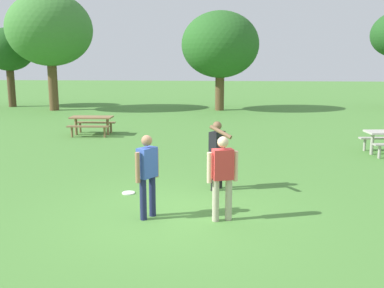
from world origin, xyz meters
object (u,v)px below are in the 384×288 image
at_px(frisbee, 128,193).
at_px(tree_far_right, 220,45).
at_px(person_bystander, 223,173).
at_px(picnic_table_far, 92,122).
at_px(person_thrower, 147,171).
at_px(tree_broad_center, 50,30).
at_px(person_catcher, 217,150).
at_px(tree_tall_left, 8,50).

distance_m(frisbee, tree_far_right, 18.07).
bearing_deg(frisbee, tree_far_right, 84.75).
height_order(person_bystander, picnic_table_far, person_bystander).
bearing_deg(person_thrower, tree_broad_center, 117.53).
bearing_deg(picnic_table_far, tree_broad_center, 121.02).
xyz_separation_m(person_catcher, tree_tall_left, (-14.40, 17.93, 2.78)).
height_order(person_catcher, tree_broad_center, tree_broad_center).
height_order(tree_broad_center, tree_far_right, tree_broad_center).
xyz_separation_m(frisbee, picnic_table_far, (-3.40, 7.81, 0.55)).
distance_m(frisbee, picnic_table_far, 8.53).
distance_m(person_thrower, tree_broad_center, 20.79).
bearing_deg(tree_tall_left, person_bystander, -53.89).
height_order(person_bystander, frisbee, person_bystander).
bearing_deg(tree_tall_left, picnic_table_far, -49.84).
bearing_deg(person_catcher, tree_tall_left, 128.77).
relative_size(picnic_table_far, tree_tall_left, 0.34).
bearing_deg(tree_tall_left, person_catcher, -51.23).
xyz_separation_m(person_thrower, tree_far_right, (0.86, 19.07, 3.05)).
xyz_separation_m(person_thrower, tree_tall_left, (-13.12, 19.94, 2.79)).
bearing_deg(picnic_table_far, person_bystander, -59.06).
xyz_separation_m(picnic_table_far, tree_far_right, (5.01, 9.75, 3.43)).
distance_m(person_thrower, person_bystander, 1.44).
relative_size(tree_tall_left, tree_broad_center, 0.73).
height_order(frisbee, tree_far_right, tree_far_right).
relative_size(person_bystander, frisbee, 5.54).
height_order(person_catcher, tree_far_right, tree_far_right).
bearing_deg(person_catcher, picnic_table_far, 126.65).
height_order(person_thrower, tree_tall_left, tree_tall_left).
relative_size(person_thrower, tree_broad_center, 0.23).
relative_size(picnic_table_far, tree_far_right, 0.30).
distance_m(person_thrower, picnic_table_far, 10.21).
bearing_deg(person_bystander, person_thrower, 179.34).
bearing_deg(tree_far_right, tree_broad_center, -174.64).
distance_m(person_catcher, person_bystander, 2.04).
bearing_deg(person_thrower, person_catcher, 57.66).
height_order(person_thrower, person_bystander, same).
height_order(frisbee, picnic_table_far, picnic_table_far).
relative_size(person_bystander, tree_broad_center, 0.23).
bearing_deg(tree_broad_center, person_bystander, -59.02).
bearing_deg(tree_tall_left, tree_broad_center, -26.58).
bearing_deg(person_thrower, person_bystander, -0.66).
bearing_deg(person_bystander, person_catcher, 94.60).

